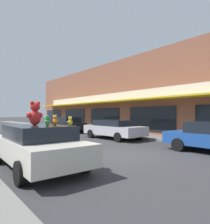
{
  "coord_description": "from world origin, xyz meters",
  "views": [
    {
      "loc": [
        -6.11,
        -6.19,
        1.77
      ],
      "look_at": [
        0.11,
        1.26,
        1.88
      ],
      "focal_mm": 32.0,
      "sensor_mm": 36.0,
      "label": 1
    }
  ],
  "objects_px": {
    "teddy_bear_orange": "(55,120)",
    "teddy_bear_yellow": "(70,121)",
    "teddy_bear_pink": "(55,121)",
    "teddy_bear_green": "(47,121)",
    "teddy_bear_giant": "(35,114)",
    "parked_car_far_center": "(114,128)",
    "parked_car_far_right": "(67,124)",
    "plush_art_car": "(38,145)",
    "teddy_bear_white": "(34,120)"
  },
  "relations": [
    {
      "from": "teddy_bear_orange",
      "to": "teddy_bear_yellow",
      "type": "bearing_deg",
      "value": 154.42
    },
    {
      "from": "teddy_bear_pink",
      "to": "teddy_bear_green",
      "type": "height_order",
      "value": "teddy_bear_green"
    },
    {
      "from": "teddy_bear_giant",
      "to": "teddy_bear_yellow",
      "type": "relative_size",
      "value": 2.66
    },
    {
      "from": "teddy_bear_pink",
      "to": "parked_car_far_center",
      "type": "distance_m",
      "value": 7.84
    },
    {
      "from": "parked_car_far_right",
      "to": "plush_art_car",
      "type": "bearing_deg",
      "value": -123.2
    },
    {
      "from": "teddy_bear_giant",
      "to": "teddy_bear_orange",
      "type": "xyz_separation_m",
      "value": [
        0.58,
        -0.3,
        -0.22
      ]
    },
    {
      "from": "plush_art_car",
      "to": "teddy_bear_green",
      "type": "relative_size",
      "value": 13.59
    },
    {
      "from": "plush_art_car",
      "to": "teddy_bear_yellow",
      "type": "xyz_separation_m",
      "value": [
        0.69,
        -0.89,
        0.8
      ]
    },
    {
      "from": "teddy_bear_green",
      "to": "teddy_bear_white",
      "type": "height_order",
      "value": "teddy_bear_green"
    },
    {
      "from": "teddy_bear_giant",
      "to": "teddy_bear_green",
      "type": "xyz_separation_m",
      "value": [
        0.12,
        -0.7,
        -0.23
      ]
    },
    {
      "from": "plush_art_car",
      "to": "parked_car_far_center",
      "type": "distance_m",
      "value": 8.32
    },
    {
      "from": "plush_art_car",
      "to": "teddy_bear_yellow",
      "type": "height_order",
      "value": "teddy_bear_yellow"
    },
    {
      "from": "teddy_bear_green",
      "to": "teddy_bear_orange",
      "type": "relative_size",
      "value": 0.96
    },
    {
      "from": "teddy_bear_orange",
      "to": "parked_car_far_center",
      "type": "height_order",
      "value": "teddy_bear_orange"
    },
    {
      "from": "teddy_bear_yellow",
      "to": "parked_car_far_right",
      "type": "bearing_deg",
      "value": -126.34
    },
    {
      "from": "teddy_bear_giant",
      "to": "parked_car_far_right",
      "type": "xyz_separation_m",
      "value": [
        7.27,
        10.88,
        -0.99
      ]
    },
    {
      "from": "teddy_bear_white",
      "to": "plush_art_car",
      "type": "bearing_deg",
      "value": 55.29
    },
    {
      "from": "parked_car_far_right",
      "to": "teddy_bear_yellow",
      "type": "bearing_deg",
      "value": -118.69
    },
    {
      "from": "teddy_bear_green",
      "to": "parked_car_far_right",
      "type": "bearing_deg",
      "value": -165.73
    },
    {
      "from": "parked_car_far_right",
      "to": "teddy_bear_white",
      "type": "bearing_deg",
      "value": -124.84
    },
    {
      "from": "parked_car_far_right",
      "to": "teddy_bear_giant",
      "type": "bearing_deg",
      "value": -123.74
    },
    {
      "from": "parked_car_far_center",
      "to": "teddy_bear_green",
      "type": "bearing_deg",
      "value": -146.44
    },
    {
      "from": "teddy_bear_orange",
      "to": "parked_car_far_right",
      "type": "bearing_deg",
      "value": -70.35
    },
    {
      "from": "teddy_bear_giant",
      "to": "teddy_bear_white",
      "type": "height_order",
      "value": "teddy_bear_giant"
    },
    {
      "from": "parked_car_far_right",
      "to": "parked_car_far_center",
      "type": "bearing_deg",
      "value": -90.0
    },
    {
      "from": "teddy_bear_giant",
      "to": "teddy_bear_white",
      "type": "relative_size",
      "value": 2.49
    },
    {
      "from": "teddy_bear_yellow",
      "to": "parked_car_far_right",
      "type": "height_order",
      "value": "teddy_bear_yellow"
    },
    {
      "from": "teddy_bear_pink",
      "to": "parked_car_far_right",
      "type": "height_order",
      "value": "teddy_bear_pink"
    },
    {
      "from": "teddy_bear_giant",
      "to": "teddy_bear_yellow",
      "type": "height_order",
      "value": "teddy_bear_giant"
    },
    {
      "from": "plush_art_car",
      "to": "parked_car_far_right",
      "type": "xyz_separation_m",
      "value": [
        7.21,
        11.01,
        0.05
      ]
    },
    {
      "from": "teddy_bear_orange",
      "to": "parked_car_far_center",
      "type": "relative_size",
      "value": 0.07
    },
    {
      "from": "plush_art_car",
      "to": "teddy_bear_green",
      "type": "height_order",
      "value": "teddy_bear_green"
    },
    {
      "from": "teddy_bear_white",
      "to": "parked_car_far_center",
      "type": "height_order",
      "value": "teddy_bear_white"
    },
    {
      "from": "teddy_bear_orange",
      "to": "parked_car_far_center",
      "type": "xyz_separation_m",
      "value": [
        6.69,
        4.35,
        -0.83
      ]
    },
    {
      "from": "teddy_bear_giant",
      "to": "parked_car_far_center",
      "type": "distance_m",
      "value": 8.38
    },
    {
      "from": "teddy_bear_white",
      "to": "teddy_bear_orange",
      "type": "height_order",
      "value": "teddy_bear_orange"
    },
    {
      "from": "teddy_bear_orange",
      "to": "teddy_bear_yellow",
      "type": "relative_size",
      "value": 1.15
    },
    {
      "from": "plush_art_car",
      "to": "teddy_bear_white",
      "type": "relative_size",
      "value": 13.99
    },
    {
      "from": "teddy_bear_pink",
      "to": "teddy_bear_white",
      "type": "bearing_deg",
      "value": -35.05
    },
    {
      "from": "teddy_bear_pink",
      "to": "teddy_bear_yellow",
      "type": "distance_m",
      "value": 0.92
    },
    {
      "from": "teddy_bear_giant",
      "to": "teddy_bear_orange",
      "type": "height_order",
      "value": "teddy_bear_giant"
    },
    {
      "from": "plush_art_car",
      "to": "teddy_bear_white",
      "type": "bearing_deg",
      "value": 78.77
    },
    {
      "from": "teddy_bear_pink",
      "to": "teddy_bear_green",
      "type": "relative_size",
      "value": 0.84
    },
    {
      "from": "parked_car_far_center",
      "to": "plush_art_car",
      "type": "bearing_deg",
      "value": -149.96
    },
    {
      "from": "plush_art_car",
      "to": "teddy_bear_pink",
      "type": "distance_m",
      "value": 0.99
    },
    {
      "from": "teddy_bear_giant",
      "to": "teddy_bear_pink",
      "type": "height_order",
      "value": "teddy_bear_giant"
    },
    {
      "from": "teddy_bear_yellow",
      "to": "teddy_bear_giant",
      "type": "bearing_deg",
      "value": -61.22
    },
    {
      "from": "teddy_bear_pink",
      "to": "teddy_bear_white",
      "type": "height_order",
      "value": "teddy_bear_white"
    },
    {
      "from": "plush_art_car",
      "to": "parked_car_far_right",
      "type": "bearing_deg",
      "value": 58.33
    },
    {
      "from": "teddy_bear_green",
      "to": "teddy_bear_white",
      "type": "xyz_separation_m",
      "value": [
        0.16,
        1.55,
        -0.0
      ]
    }
  ]
}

